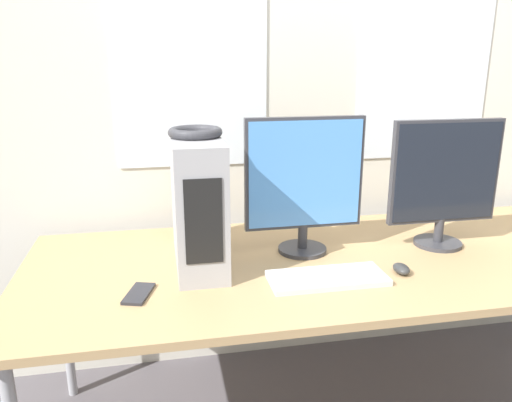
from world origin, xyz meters
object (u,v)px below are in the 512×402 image
object	(u,v)px
headphones	(195,132)
monitor_right_near	(445,179)
keyboard	(327,278)
mouse	(401,269)
pc_tower	(198,202)
cell_phone	(139,294)
monitor_main	(304,181)

from	to	relation	value
headphones	monitor_right_near	world-z (taller)	monitor_right_near
keyboard	mouse	distance (m)	0.28
pc_tower	cell_phone	world-z (taller)	pc_tower
headphones	cell_phone	world-z (taller)	headphones
headphones	monitor_right_near	bearing A→B (deg)	-0.70
pc_tower	monitor_right_near	distance (m)	0.97
monitor_main	mouse	xyz separation A→B (m)	(0.28, -0.27, -0.27)
monitor_right_near	keyboard	size ratio (longest dim) A/B	1.27
headphones	keyboard	xyz separation A→B (m)	(0.41, -0.25, -0.47)
monitor_main	headphones	bearing A→B (deg)	-176.11
monitor_right_near	cell_phone	distance (m)	1.23
cell_phone	headphones	bearing A→B (deg)	64.17
monitor_main	keyboard	bearing A→B (deg)	-88.28
monitor_main	keyboard	world-z (taller)	monitor_main
mouse	cell_phone	world-z (taller)	mouse
pc_tower	cell_phone	bearing A→B (deg)	-133.02
pc_tower	monitor_right_near	bearing A→B (deg)	-0.65
headphones	monitor_main	xyz separation A→B (m)	(0.41, 0.03, -0.20)
headphones	monitor_main	size ratio (longest dim) A/B	0.36
keyboard	cell_phone	xyz separation A→B (m)	(-0.63, 0.02, -0.01)
pc_tower	keyboard	distance (m)	0.53
headphones	monitor_main	world-z (taller)	monitor_main
monitor_right_near	mouse	distance (m)	0.44
headphones	mouse	bearing A→B (deg)	-19.16
monitor_main	cell_phone	world-z (taller)	monitor_main
monitor_main	keyboard	distance (m)	0.39
pc_tower	mouse	distance (m)	0.76
keyboard	cell_phone	distance (m)	0.63
headphones	monitor_main	distance (m)	0.45
headphones	monitor_right_near	size ratio (longest dim) A/B	0.37
mouse	headphones	bearing A→B (deg)	160.84
pc_tower	monitor_main	distance (m)	0.41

